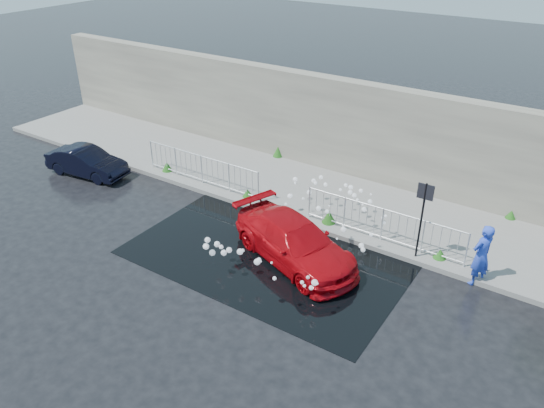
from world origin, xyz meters
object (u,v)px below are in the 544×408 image
(dark_car, at_px, (87,162))
(person, at_px, (481,255))
(sign_post, at_px, (423,209))
(red_car, at_px, (295,242))

(dark_car, relative_size, person, 1.80)
(person, bearing_deg, dark_car, -55.16)
(sign_post, distance_m, dark_car, 12.65)
(sign_post, height_order, person, sign_post)
(dark_car, xyz_separation_m, person, (14.26, 1.30, 0.37))
(dark_car, bearing_deg, red_car, -100.73)
(sign_post, relative_size, red_car, 0.58)
(sign_post, height_order, red_car, sign_post)
(red_car, relative_size, dark_car, 1.32)
(red_car, distance_m, person, 5.03)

